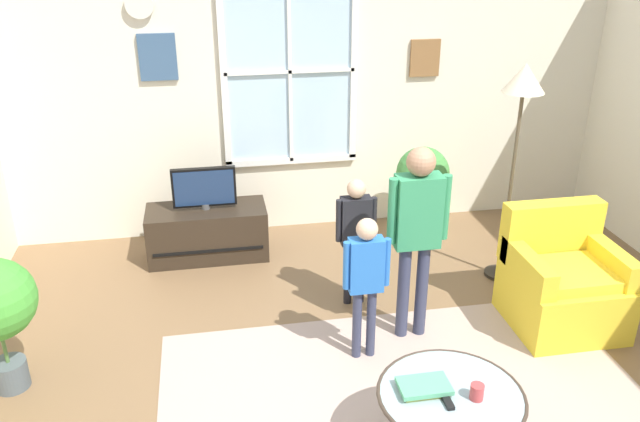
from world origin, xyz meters
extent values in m
cube|color=brown|center=(0.00, 0.00, -0.01)|extent=(6.23, 5.85, 0.02)
cube|color=silver|center=(0.00, 2.68, 1.31)|extent=(5.63, 0.12, 2.62)
cube|color=silver|center=(-0.23, 2.61, 1.54)|extent=(1.18, 0.02, 1.69)
cube|color=white|center=(-0.23, 2.59, 0.69)|extent=(1.24, 0.04, 0.06)
cube|color=white|center=(-0.82, 2.59, 1.54)|extent=(0.06, 0.04, 1.69)
cube|color=white|center=(0.36, 2.59, 1.54)|extent=(0.06, 0.04, 1.69)
cube|color=white|center=(-0.23, 2.59, 1.54)|extent=(0.03, 0.04, 1.69)
cube|color=white|center=(-0.23, 2.59, 1.54)|extent=(1.18, 0.04, 0.03)
cube|color=#38567A|center=(-1.37, 2.60, 1.70)|extent=(0.32, 0.03, 0.40)
cube|color=olive|center=(1.04, 2.60, 1.62)|extent=(0.28, 0.03, 0.34)
cylinder|color=silver|center=(-1.48, 2.59, 2.15)|extent=(0.24, 0.04, 0.24)
cube|color=tan|center=(0.12, -0.16, 0.00)|extent=(3.09, 2.09, 0.01)
cube|color=#2D2319|center=(-1.06, 2.12, 0.23)|extent=(1.05, 0.46, 0.46)
cube|color=black|center=(-1.06, 1.88, 0.16)|extent=(0.94, 0.02, 0.02)
cylinder|color=#4C4C4C|center=(-1.06, 2.12, 0.49)|extent=(0.08, 0.08, 0.05)
cube|color=black|center=(-1.06, 2.12, 0.67)|extent=(0.55, 0.05, 0.35)
cube|color=navy|center=(-1.06, 2.09, 0.67)|extent=(0.51, 0.01, 0.31)
cube|color=yellow|center=(1.50, 0.53, 0.21)|extent=(0.76, 0.72, 0.42)
cube|color=yellow|center=(1.50, 0.83, 0.65)|extent=(0.76, 0.16, 0.45)
cube|color=yellow|center=(1.18, 0.53, 0.52)|extent=(0.12, 0.65, 0.20)
cube|color=yellow|center=(1.82, 0.53, 0.52)|extent=(0.12, 0.65, 0.20)
cube|color=yellow|center=(1.50, 0.48, 0.46)|extent=(0.61, 0.50, 0.08)
cylinder|color=#99B2B7|center=(0.19, -0.59, 0.45)|extent=(0.78, 0.78, 0.02)
torus|color=#3F3328|center=(0.19, -0.59, 0.45)|extent=(0.81, 0.81, 0.02)
cylinder|color=#33281E|center=(-0.05, -0.36, 0.22)|extent=(0.04, 0.04, 0.44)
cylinder|color=#33281E|center=(0.42, -0.36, 0.22)|extent=(0.04, 0.04, 0.44)
cube|color=#BBBF53|center=(0.05, -0.54, 0.47)|extent=(0.24, 0.15, 0.02)
cube|color=#58AE7D|center=(0.05, -0.54, 0.49)|extent=(0.28, 0.18, 0.03)
cylinder|color=#BF3F3F|center=(0.30, -0.65, 0.50)|extent=(0.07, 0.07, 0.09)
cube|color=black|center=(0.14, -0.65, 0.47)|extent=(0.04, 0.14, 0.02)
cylinder|color=#333851|center=(0.29, 0.62, 0.36)|extent=(0.09, 0.09, 0.73)
cylinder|color=#333851|center=(0.43, 0.62, 0.36)|extent=(0.09, 0.09, 0.73)
cube|color=#338C59|center=(0.36, 0.62, 0.98)|extent=(0.31, 0.16, 0.52)
sphere|color=#A87A5B|center=(0.36, 0.62, 1.34)|extent=(0.20, 0.20, 0.20)
cylinder|color=#338C59|center=(0.18, 0.60, 1.01)|extent=(0.07, 0.07, 0.46)
cylinder|color=#338C59|center=(0.55, 0.60, 1.01)|extent=(0.07, 0.07, 0.46)
cylinder|color=#333851|center=(-0.09, 0.42, 0.27)|extent=(0.06, 0.06, 0.53)
cylinder|color=#333851|center=(0.01, 0.42, 0.27)|extent=(0.06, 0.06, 0.53)
cube|color=blue|center=(-0.04, 0.42, 0.72)|extent=(0.23, 0.12, 0.38)
sphere|color=#D8AD8C|center=(-0.04, 0.42, 0.98)|extent=(0.14, 0.14, 0.14)
cylinder|color=blue|center=(-0.17, 0.40, 0.74)|extent=(0.05, 0.05, 0.34)
cylinder|color=blue|center=(0.09, 0.40, 0.74)|extent=(0.05, 0.05, 0.34)
cylinder|color=black|center=(0.00, 1.12, 0.26)|extent=(0.06, 0.06, 0.53)
cylinder|color=black|center=(0.10, 1.12, 0.26)|extent=(0.06, 0.06, 0.53)
cube|color=black|center=(0.05, 1.12, 0.71)|extent=(0.23, 0.12, 0.37)
sphere|color=#D8AD8C|center=(0.05, 1.12, 0.97)|extent=(0.14, 0.14, 0.14)
cylinder|color=black|center=(-0.08, 1.10, 0.73)|extent=(0.05, 0.05, 0.34)
cylinder|color=black|center=(0.19, 1.10, 0.73)|extent=(0.05, 0.05, 0.34)
cylinder|color=silver|center=(0.92, 2.11, 0.11)|extent=(0.33, 0.33, 0.22)
cylinder|color=#4C7238|center=(0.92, 2.11, 0.32)|extent=(0.02, 0.02, 0.20)
sphere|color=#428A3F|center=(0.92, 2.11, 0.66)|extent=(0.49, 0.49, 0.49)
cylinder|color=#4C565B|center=(-2.37, 0.50, 0.10)|extent=(0.22, 0.22, 0.19)
cylinder|color=#4C7238|center=(-2.37, 0.50, 0.30)|extent=(0.02, 0.02, 0.21)
cylinder|color=black|center=(1.38, 1.31, 0.01)|extent=(0.26, 0.26, 0.03)
cylinder|color=brown|center=(1.38, 1.31, 0.80)|extent=(0.03, 0.03, 1.60)
cone|color=beige|center=(1.38, 1.31, 1.70)|extent=(0.32, 0.32, 0.22)
camera|label=1|loc=(-1.00, -3.21, 2.78)|focal=36.53mm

